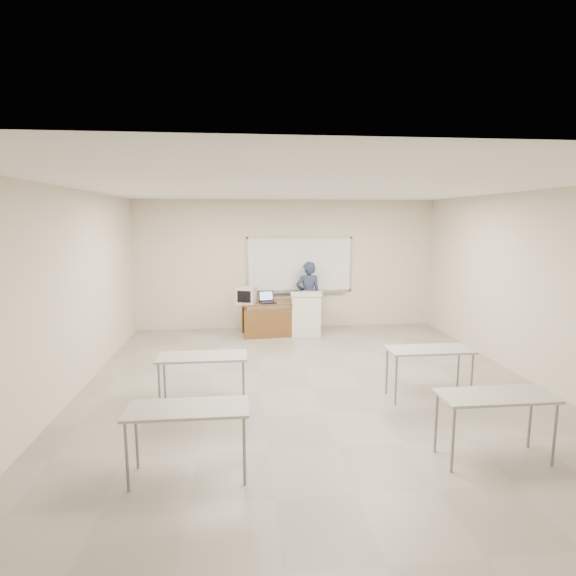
{
  "coord_description": "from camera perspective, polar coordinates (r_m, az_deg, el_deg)",
  "views": [
    {
      "loc": [
        -1.04,
        -6.45,
        2.56
      ],
      "look_at": [
        -0.16,
        2.2,
        1.22
      ],
      "focal_mm": 28.0,
      "sensor_mm": 36.0,
      "label": 1
    }
  ],
  "objects": [
    {
      "name": "crt_monitor",
      "position": [
        9.76,
        -5.23,
        -0.9
      ],
      "size": [
        0.39,
        0.44,
        0.37
      ],
      "rotation": [
        0.0,
        0.0,
        -0.29
      ],
      "color": "#B3AB96",
      "rests_on": "instructor_desk"
    },
    {
      "name": "laptop",
      "position": [
        9.8,
        -2.59,
        -1.53
      ],
      "size": [
        0.34,
        0.31,
        0.25
      ],
      "rotation": [
        0.0,
        0.0,
        0.21
      ],
      "color": "black",
      "rests_on": "instructor_desk"
    },
    {
      "name": "keyboard",
      "position": [
        9.98,
        3.08,
        -0.52
      ],
      "size": [
        0.5,
        0.23,
        0.03
      ],
      "primitive_type": "cube",
      "rotation": [
        0.0,
        0.0,
        -0.16
      ],
      "color": "#B3AB96",
      "rests_on": "podium"
    },
    {
      "name": "presenter",
      "position": [
        10.41,
        2.58,
        -0.98
      ],
      "size": [
        0.61,
        0.42,
        1.6
      ],
      "primitive_type": "imported",
      "rotation": [
        0.0,
        0.0,
        3.2
      ],
      "color": "black",
      "rests_on": "floor"
    },
    {
      "name": "whiteboard",
      "position": [
        10.56,
        1.48,
        2.9
      ],
      "size": [
        2.48,
        0.1,
        1.31
      ],
      "color": "white",
      "rests_on": "floor"
    },
    {
      "name": "student_desks",
      "position": [
        5.54,
        5.46,
        -11.23
      ],
      "size": [
        4.4,
        2.2,
        0.73
      ],
      "color": "#A7A7A1",
      "rests_on": "floor"
    },
    {
      "name": "podium",
      "position": [
        9.97,
        2.28,
        -3.33
      ],
      "size": [
        0.67,
        0.49,
        0.94
      ],
      "rotation": [
        0.0,
        0.0,
        -0.08
      ],
      "color": "beige",
      "rests_on": "floor"
    },
    {
      "name": "floor",
      "position": [
        7.02,
        3.17,
        -12.68
      ],
      "size": [
        7.0,
        8.0,
        0.01
      ],
      "primitive_type": "cube",
      "color": "gray",
      "rests_on": "ground"
    },
    {
      "name": "mouse",
      "position": [
        9.85,
        1.2,
        -1.69
      ],
      "size": [
        0.13,
        0.11,
        0.04
      ],
      "primitive_type": "ellipsoid",
      "rotation": [
        0.0,
        0.0,
        -0.42
      ],
      "color": "silver",
      "rests_on": "instructor_desk"
    },
    {
      "name": "instructor_desk",
      "position": [
        9.87,
        -2.0,
        -3.09
      ],
      "size": [
        1.36,
        0.68,
        0.75
      ],
      "rotation": [
        0.0,
        0.0,
        0.09
      ],
      "color": "brown",
      "rests_on": "floor"
    }
  ]
}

